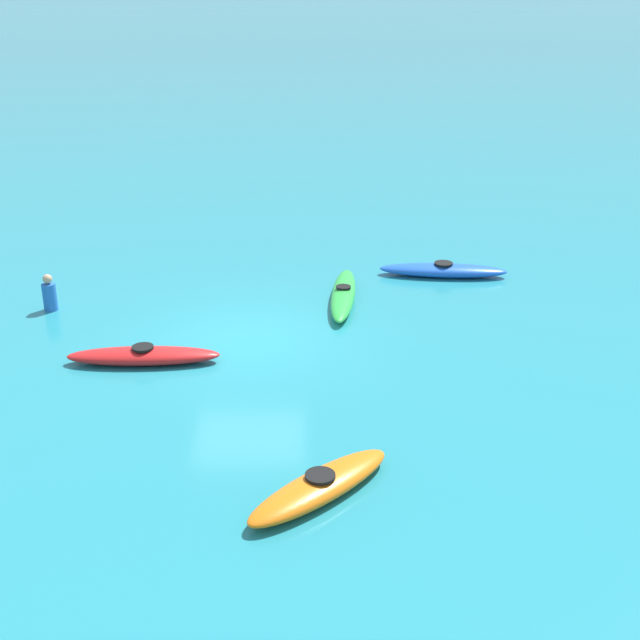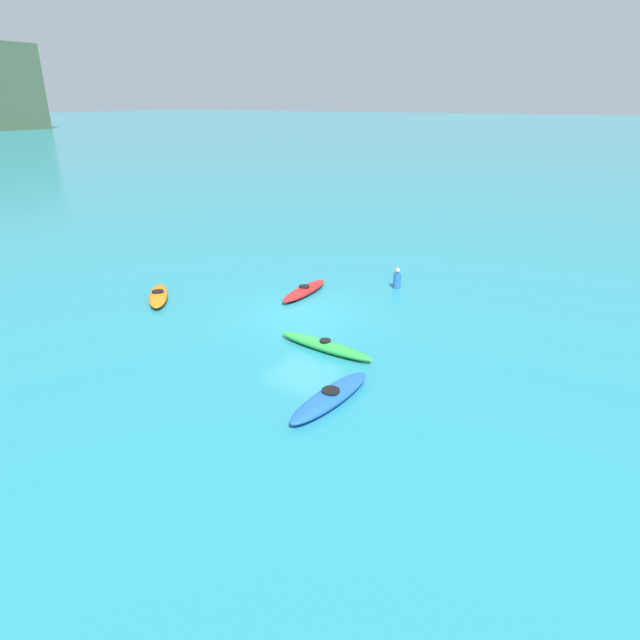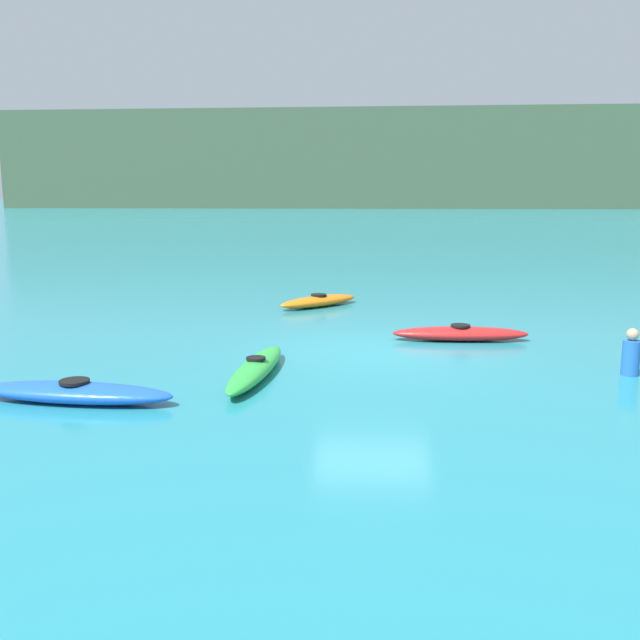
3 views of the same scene
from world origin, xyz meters
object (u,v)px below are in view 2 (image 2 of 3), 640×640
kayak_green (325,346)px  kayak_orange (158,296)px  person_near_shore (397,279)px  kayak_red (304,291)px  kayak_blue (331,397)px

kayak_green → kayak_orange: 8.12m
kayak_orange → person_near_shore: 9.79m
kayak_red → kayak_blue: bearing=-142.9°
kayak_green → person_near_shore: bearing=4.3°
kayak_orange → kayak_red: (3.50, -4.66, -0.00)m
kayak_blue → kayak_red: 8.57m
kayak_green → kayak_blue: size_ratio=1.05×
kayak_orange → kayak_red: 5.83m
kayak_orange → kayak_blue: 10.38m
kayak_red → kayak_green: bearing=-140.5°
kayak_blue → person_near_shore: size_ratio=3.81×
kayak_red → person_near_shore: 3.98m
kayak_green → kayak_blue: same height
kayak_orange → person_near_shore: person_near_shore is taller
kayak_green → kayak_blue: (-2.67, -1.73, 0.00)m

